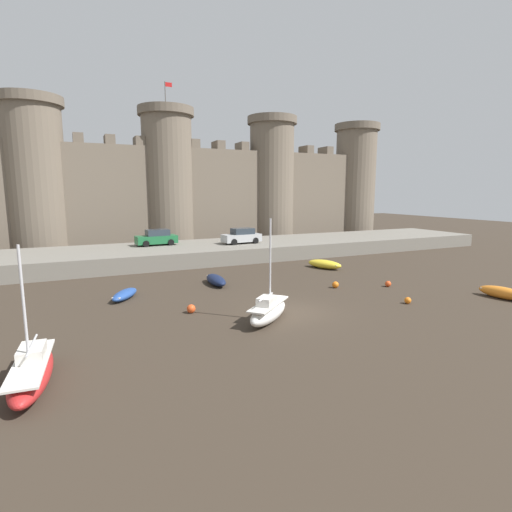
% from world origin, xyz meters
% --- Properties ---
extents(ground_plane, '(160.00, 160.00, 0.00)m').
position_xyz_m(ground_plane, '(0.00, 0.00, 0.00)').
color(ground_plane, '#382D23').
extents(quay_road, '(70.53, 10.00, 1.47)m').
position_xyz_m(quay_road, '(0.00, 19.98, 0.74)').
color(quay_road, slate).
rests_on(quay_road, ground).
extents(castle, '(65.35, 6.82, 20.08)m').
position_xyz_m(castle, '(-0.00, 31.31, 7.72)').
color(castle, '#706354').
rests_on(castle, ground).
extents(rowboat_midflat_centre, '(2.40, 3.02, 0.59)m').
position_xyz_m(rowboat_midflat_centre, '(-8.58, 7.04, 0.31)').
color(rowboat_midflat_centre, '#234793').
rests_on(rowboat_midflat_centre, ground).
extents(rowboat_foreground_centre, '(1.22, 3.38, 0.72)m').
position_xyz_m(rowboat_foreground_centre, '(-1.82, 8.35, 0.38)').
color(rowboat_foreground_centre, '#141E3D').
rests_on(rowboat_foreground_centre, ground).
extents(sailboat_foreground_right, '(1.68, 5.09, 5.21)m').
position_xyz_m(sailboat_foreground_right, '(-13.12, -3.87, 0.55)').
color(sailboat_foreground_right, red).
rests_on(sailboat_foreground_right, ground).
extents(rowboat_near_channel_right, '(2.54, 3.66, 0.78)m').
position_xyz_m(rowboat_near_channel_right, '(9.34, 10.29, 0.40)').
color(rowboat_near_channel_right, yellow).
rests_on(rowboat_near_channel_right, ground).
extents(rowboat_midflat_right, '(1.37, 3.18, 0.78)m').
position_xyz_m(rowboat_midflat_right, '(13.98, -3.33, 0.40)').
color(rowboat_midflat_right, orange).
rests_on(rowboat_midflat_right, ground).
extents(sailboat_foreground_left, '(3.88, 3.64, 5.57)m').
position_xyz_m(sailboat_foreground_left, '(-2.09, -1.02, 0.60)').
color(sailboat_foreground_left, silver).
rests_on(sailboat_foreground_left, ground).
extents(mooring_buoy_mid_mud, '(0.42, 0.42, 0.42)m').
position_xyz_m(mooring_buoy_mid_mud, '(7.40, -1.62, 0.21)').
color(mooring_buoy_mid_mud, orange).
rests_on(mooring_buoy_mid_mud, ground).
extents(mooring_buoy_near_channel, '(0.51, 0.51, 0.51)m').
position_xyz_m(mooring_buoy_near_channel, '(-5.48, 2.23, 0.25)').
color(mooring_buoy_near_channel, '#E04C1E').
rests_on(mooring_buoy_near_channel, ground).
extents(mooring_buoy_near_shore, '(0.44, 0.44, 0.44)m').
position_xyz_m(mooring_buoy_near_shore, '(9.51, 2.37, 0.22)').
color(mooring_buoy_near_shore, '#E04C1E').
rests_on(mooring_buoy_near_shore, ground).
extents(mooring_buoy_off_centre, '(0.48, 0.48, 0.48)m').
position_xyz_m(mooring_buoy_off_centre, '(5.76, 3.71, 0.24)').
color(mooring_buoy_off_centre, orange).
rests_on(mooring_buoy_off_centre, ground).
extents(car_quay_east, '(4.21, 2.10, 1.62)m').
position_xyz_m(car_quay_east, '(-3.56, 21.73, 2.25)').
color(car_quay_east, '#1E6638').
rests_on(car_quay_east, quay_road).
extents(car_quay_centre_west, '(4.21, 2.10, 1.62)m').
position_xyz_m(car_quay_centre_west, '(4.96, 19.39, 2.25)').
color(car_quay_centre_west, '#B2B5B7').
rests_on(car_quay_centre_west, quay_road).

